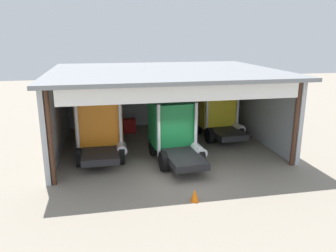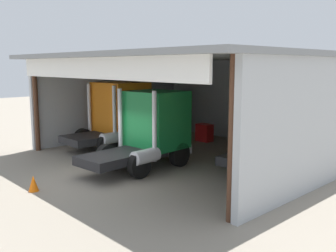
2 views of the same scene
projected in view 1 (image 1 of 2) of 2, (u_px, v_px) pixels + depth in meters
ground_plane at (182, 175)px, 16.88m from camera, size 80.00×80.00×0.00m
workshop_shed at (161, 90)px, 21.49m from camera, size 13.48×11.11×4.85m
truck_orange_center_bay at (100, 126)px, 19.05m from camera, size 2.72×4.41×3.47m
truck_green_yard_outside at (174, 130)px, 18.75m from camera, size 2.73×5.07×3.37m
truck_yellow_left_bay at (216, 111)px, 23.11m from camera, size 2.83×4.94×3.39m
oil_drum at (181, 121)px, 25.75m from camera, size 0.58×0.58×0.87m
tool_cart at (129, 126)px, 24.19m from camera, size 0.90×0.60×1.00m
traffic_cone at (195, 195)px, 14.15m from camera, size 0.36×0.36×0.56m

